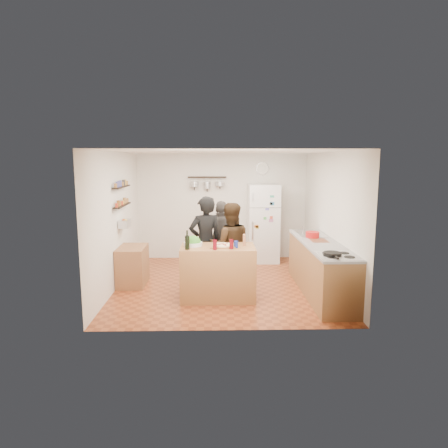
{
  "coord_description": "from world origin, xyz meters",
  "views": [
    {
      "loc": [
        -0.18,
        -7.36,
        2.36
      ],
      "look_at": [
        0.0,
        0.1,
        1.15
      ],
      "focal_mm": 32.0,
      "sensor_mm": 36.0,
      "label": 1
    }
  ],
  "objects_px": {
    "prep_island": "(218,272)",
    "person_center": "(230,246)",
    "counter_run": "(321,268)",
    "red_bowl": "(312,235)",
    "side_table": "(133,266)",
    "person_left": "(205,242)",
    "skillet": "(332,254)",
    "wine_bottle": "(187,243)",
    "fridge": "(263,223)",
    "person_back": "(222,241)",
    "wall_clock": "(262,169)",
    "salad_bowl": "(193,244)",
    "pepper_mill": "(244,241)",
    "salt_canister": "(236,244)"
  },
  "relations": [
    {
      "from": "person_left",
      "to": "person_back",
      "type": "distance_m",
      "value": 0.59
    },
    {
      "from": "person_back",
      "to": "side_table",
      "type": "distance_m",
      "value": 1.78
    },
    {
      "from": "person_center",
      "to": "counter_run",
      "type": "xyz_separation_m",
      "value": [
        1.6,
        -0.31,
        -0.35
      ]
    },
    {
      "from": "counter_run",
      "to": "wall_clock",
      "type": "distance_m",
      "value": 3.22
    },
    {
      "from": "skillet",
      "to": "fridge",
      "type": "height_order",
      "value": "fridge"
    },
    {
      "from": "salad_bowl",
      "to": "skillet",
      "type": "height_order",
      "value": "same"
    },
    {
      "from": "person_left",
      "to": "person_center",
      "type": "distance_m",
      "value": 0.46
    },
    {
      "from": "red_bowl",
      "to": "skillet",
      "type": "bearing_deg",
      "value": -91.98
    },
    {
      "from": "salad_bowl",
      "to": "counter_run",
      "type": "height_order",
      "value": "salad_bowl"
    },
    {
      "from": "red_bowl",
      "to": "side_table",
      "type": "xyz_separation_m",
      "value": [
        -3.39,
        0.11,
        -0.61
      ]
    },
    {
      "from": "person_left",
      "to": "skillet",
      "type": "relative_size",
      "value": 6.19
    },
    {
      "from": "fridge",
      "to": "side_table",
      "type": "relative_size",
      "value": 2.25
    },
    {
      "from": "pepper_mill",
      "to": "skillet",
      "type": "bearing_deg",
      "value": -32.09
    },
    {
      "from": "skillet",
      "to": "pepper_mill",
      "type": "bearing_deg",
      "value": 147.91
    },
    {
      "from": "prep_island",
      "to": "wall_clock",
      "type": "distance_m",
      "value": 3.49
    },
    {
      "from": "prep_island",
      "to": "counter_run",
      "type": "height_order",
      "value": "prep_island"
    },
    {
      "from": "wine_bottle",
      "to": "person_left",
      "type": "relative_size",
      "value": 0.13
    },
    {
      "from": "wine_bottle",
      "to": "counter_run",
      "type": "distance_m",
      "value": 2.44
    },
    {
      "from": "person_center",
      "to": "wall_clock",
      "type": "distance_m",
      "value": 2.81
    },
    {
      "from": "skillet",
      "to": "red_bowl",
      "type": "distance_m",
      "value": 1.45
    },
    {
      "from": "fridge",
      "to": "skillet",
      "type": "bearing_deg",
      "value": -78.79
    },
    {
      "from": "prep_island",
      "to": "person_center",
      "type": "bearing_deg",
      "value": 67.26
    },
    {
      "from": "person_center",
      "to": "person_back",
      "type": "relative_size",
      "value": 1.02
    },
    {
      "from": "pepper_mill",
      "to": "wall_clock",
      "type": "relative_size",
      "value": 0.53
    },
    {
      "from": "prep_island",
      "to": "salt_canister",
      "type": "distance_m",
      "value": 0.61
    },
    {
      "from": "wall_clock",
      "to": "salt_canister",
      "type": "bearing_deg",
      "value": -104.58
    },
    {
      "from": "salt_canister",
      "to": "fridge",
      "type": "distance_m",
      "value": 2.76
    },
    {
      "from": "prep_island",
      "to": "person_center",
      "type": "distance_m",
      "value": 0.68
    },
    {
      "from": "wine_bottle",
      "to": "salt_canister",
      "type": "bearing_deg",
      "value": 7.13
    },
    {
      "from": "fridge",
      "to": "wall_clock",
      "type": "bearing_deg",
      "value": 90.0
    },
    {
      "from": "red_bowl",
      "to": "wall_clock",
      "type": "relative_size",
      "value": 0.84
    },
    {
      "from": "prep_island",
      "to": "counter_run",
      "type": "distance_m",
      "value": 1.84
    },
    {
      "from": "person_center",
      "to": "skillet",
      "type": "distance_m",
      "value": 1.98
    },
    {
      "from": "red_bowl",
      "to": "fridge",
      "type": "bearing_deg",
      "value": 110.9
    },
    {
      "from": "wine_bottle",
      "to": "person_back",
      "type": "distance_m",
      "value": 1.46
    },
    {
      "from": "prep_island",
      "to": "skillet",
      "type": "xyz_separation_m",
      "value": [
        1.73,
        -0.75,
        0.49
      ]
    },
    {
      "from": "person_left",
      "to": "counter_run",
      "type": "height_order",
      "value": "person_left"
    },
    {
      "from": "counter_run",
      "to": "fridge",
      "type": "distance_m",
      "value": 2.46
    },
    {
      "from": "side_table",
      "to": "counter_run",
      "type": "bearing_deg",
      "value": -9.52
    },
    {
      "from": "pepper_mill",
      "to": "counter_run",
      "type": "height_order",
      "value": "pepper_mill"
    },
    {
      "from": "person_left",
      "to": "side_table",
      "type": "bearing_deg",
      "value": -28.2
    },
    {
      "from": "person_left",
      "to": "wine_bottle",
      "type": "bearing_deg",
      "value": 51.48
    },
    {
      "from": "wine_bottle",
      "to": "red_bowl",
      "type": "bearing_deg",
      "value": 21.93
    },
    {
      "from": "fridge",
      "to": "side_table",
      "type": "xyz_separation_m",
      "value": [
        -2.69,
        -1.72,
        -0.54
      ]
    },
    {
      "from": "salad_bowl",
      "to": "person_center",
      "type": "distance_m",
      "value": 0.83
    },
    {
      "from": "wine_bottle",
      "to": "person_left",
      "type": "distance_m",
      "value": 0.89
    },
    {
      "from": "prep_island",
      "to": "counter_run",
      "type": "relative_size",
      "value": 0.48
    },
    {
      "from": "salt_canister",
      "to": "side_table",
      "type": "relative_size",
      "value": 0.14
    },
    {
      "from": "red_bowl",
      "to": "side_table",
      "type": "relative_size",
      "value": 0.32
    },
    {
      "from": "counter_run",
      "to": "red_bowl",
      "type": "xyz_separation_m",
      "value": [
        -0.05,
        0.47,
        0.52
      ]
    }
  ]
}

